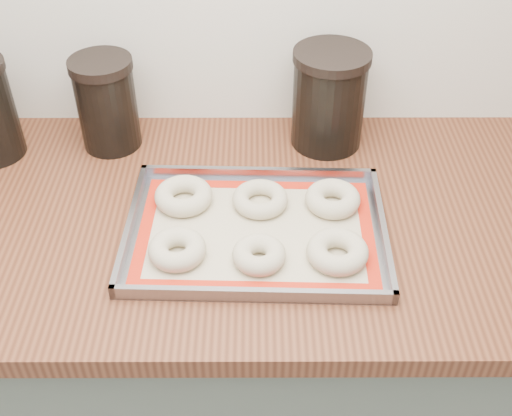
{
  "coord_description": "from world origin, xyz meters",
  "views": [
    {
      "loc": [
        0.12,
        0.76,
        1.68
      ],
      "look_at": [
        0.12,
        1.61,
        0.96
      ],
      "focal_mm": 45.0,
      "sensor_mm": 36.0,
      "label": 1
    }
  ],
  "objects_px": {
    "bagel_front_mid": "(259,255)",
    "bagel_back_left": "(184,196)",
    "bagel_front_left": "(177,249)",
    "bagel_back_mid": "(260,199)",
    "baking_tray": "(256,231)",
    "canister_mid": "(107,103)",
    "bagel_front_right": "(337,252)",
    "canister_right": "(329,98)",
    "bagel_back_right": "(333,199)"
  },
  "relations": [
    {
      "from": "bagel_front_mid",
      "to": "bagel_back_right",
      "type": "relative_size",
      "value": 0.89
    },
    {
      "from": "baking_tray",
      "to": "bagel_front_left",
      "type": "xyz_separation_m",
      "value": [
        -0.13,
        -0.06,
        0.02
      ]
    },
    {
      "from": "bagel_front_mid",
      "to": "bagel_front_right",
      "type": "relative_size",
      "value": 0.86
    },
    {
      "from": "canister_right",
      "to": "bagel_front_right",
      "type": "bearing_deg",
      "value": -91.85
    },
    {
      "from": "bagel_front_left",
      "to": "bagel_front_right",
      "type": "height_order",
      "value": "same"
    },
    {
      "from": "bagel_front_right",
      "to": "bagel_back_left",
      "type": "bearing_deg",
      "value": 151.15
    },
    {
      "from": "bagel_back_left",
      "to": "bagel_back_right",
      "type": "relative_size",
      "value": 1.06
    },
    {
      "from": "bagel_front_right",
      "to": "bagel_back_right",
      "type": "xyz_separation_m",
      "value": [
        0.01,
        0.14,
        -0.0
      ]
    },
    {
      "from": "bagel_front_mid",
      "to": "bagel_back_mid",
      "type": "relative_size",
      "value": 0.88
    },
    {
      "from": "bagel_front_left",
      "to": "canister_right",
      "type": "relative_size",
      "value": 0.47
    },
    {
      "from": "bagel_front_right",
      "to": "bagel_back_right",
      "type": "relative_size",
      "value": 1.03
    },
    {
      "from": "canister_right",
      "to": "canister_mid",
      "type": "bearing_deg",
      "value": -179.18
    },
    {
      "from": "bagel_front_left",
      "to": "bagel_back_mid",
      "type": "bearing_deg",
      "value": 43.87
    },
    {
      "from": "canister_mid",
      "to": "bagel_back_mid",
      "type": "bearing_deg",
      "value": -34.36
    },
    {
      "from": "baking_tray",
      "to": "bagel_front_right",
      "type": "distance_m",
      "value": 0.16
    },
    {
      "from": "bagel_front_left",
      "to": "canister_mid",
      "type": "relative_size",
      "value": 0.51
    },
    {
      "from": "baking_tray",
      "to": "canister_right",
      "type": "bearing_deg",
      "value": 62.98
    },
    {
      "from": "baking_tray",
      "to": "canister_right",
      "type": "distance_m",
      "value": 0.34
    },
    {
      "from": "bagel_back_mid",
      "to": "bagel_back_right",
      "type": "distance_m",
      "value": 0.13
    },
    {
      "from": "bagel_front_right",
      "to": "canister_mid",
      "type": "xyz_separation_m",
      "value": [
        -0.44,
        0.36,
        0.08
      ]
    },
    {
      "from": "bagel_front_mid",
      "to": "canister_mid",
      "type": "relative_size",
      "value": 0.47
    },
    {
      "from": "bagel_front_right",
      "to": "bagel_front_mid",
      "type": "bearing_deg",
      "value": -177.09
    },
    {
      "from": "bagel_front_right",
      "to": "canister_right",
      "type": "xyz_separation_m",
      "value": [
        0.01,
        0.36,
        0.08
      ]
    },
    {
      "from": "bagel_front_right",
      "to": "bagel_back_right",
      "type": "distance_m",
      "value": 0.14
    },
    {
      "from": "baking_tray",
      "to": "bagel_back_mid",
      "type": "bearing_deg",
      "value": 83.79
    },
    {
      "from": "canister_mid",
      "to": "bagel_back_left",
      "type": "bearing_deg",
      "value": -50.69
    },
    {
      "from": "bagel_back_left",
      "to": "bagel_back_right",
      "type": "height_order",
      "value": "same"
    },
    {
      "from": "bagel_back_left",
      "to": "canister_right",
      "type": "relative_size",
      "value": 0.52
    },
    {
      "from": "baking_tray",
      "to": "bagel_front_left",
      "type": "height_order",
      "value": "bagel_front_left"
    },
    {
      "from": "bagel_front_left",
      "to": "bagel_back_left",
      "type": "bearing_deg",
      "value": 90.48
    },
    {
      "from": "bagel_front_right",
      "to": "bagel_back_mid",
      "type": "xyz_separation_m",
      "value": [
        -0.13,
        0.14,
        -0.0
      ]
    },
    {
      "from": "bagel_front_mid",
      "to": "bagel_back_left",
      "type": "xyz_separation_m",
      "value": [
        -0.14,
        0.16,
        0.0
      ]
    },
    {
      "from": "bagel_front_left",
      "to": "bagel_front_mid",
      "type": "xyz_separation_m",
      "value": [
        0.14,
        -0.01,
        -0.0
      ]
    },
    {
      "from": "bagel_front_mid",
      "to": "bagel_front_left",
      "type": "bearing_deg",
      "value": 174.63
    },
    {
      "from": "canister_right",
      "to": "bagel_back_right",
      "type": "bearing_deg",
      "value": -91.67
    },
    {
      "from": "bagel_front_left",
      "to": "canister_mid",
      "type": "height_order",
      "value": "canister_mid"
    },
    {
      "from": "bagel_front_left",
      "to": "bagel_back_right",
      "type": "xyz_separation_m",
      "value": [
        0.28,
        0.13,
        0.0
      ]
    },
    {
      "from": "bagel_front_mid",
      "to": "bagel_back_mid",
      "type": "bearing_deg",
      "value": 88.84
    },
    {
      "from": "bagel_back_mid",
      "to": "canister_mid",
      "type": "height_order",
      "value": "canister_mid"
    },
    {
      "from": "baking_tray",
      "to": "bagel_front_right",
      "type": "height_order",
      "value": "bagel_front_right"
    },
    {
      "from": "canister_mid",
      "to": "bagel_front_mid",
      "type": "bearing_deg",
      "value": -49.61
    },
    {
      "from": "bagel_back_right",
      "to": "bagel_front_right",
      "type": "bearing_deg",
      "value": -92.14
    },
    {
      "from": "bagel_back_left",
      "to": "canister_right",
      "type": "xyz_separation_m",
      "value": [
        0.28,
        0.21,
        0.08
      ]
    },
    {
      "from": "bagel_front_left",
      "to": "bagel_front_right",
      "type": "distance_m",
      "value": 0.27
    },
    {
      "from": "bagel_front_left",
      "to": "canister_mid",
      "type": "distance_m",
      "value": 0.4
    },
    {
      "from": "bagel_back_mid",
      "to": "bagel_back_right",
      "type": "height_order",
      "value": "bagel_back_right"
    },
    {
      "from": "bagel_back_right",
      "to": "canister_mid",
      "type": "distance_m",
      "value": 0.5
    },
    {
      "from": "bagel_front_right",
      "to": "canister_right",
      "type": "bearing_deg",
      "value": 88.15
    },
    {
      "from": "canister_mid",
      "to": "bagel_back_right",
      "type": "bearing_deg",
      "value": -25.73
    },
    {
      "from": "bagel_front_right",
      "to": "bagel_back_mid",
      "type": "height_order",
      "value": "bagel_front_right"
    }
  ]
}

